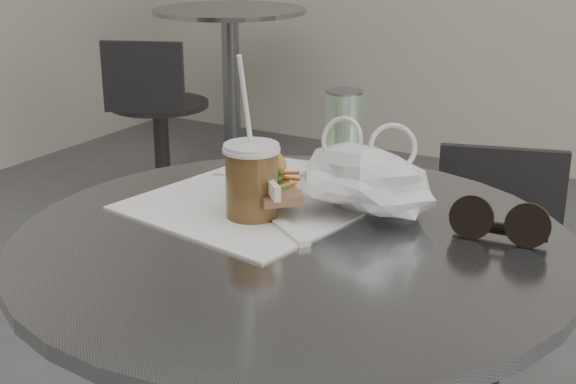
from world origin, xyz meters
The scene contains 10 objects.
bg_table centered at (-1.60, 2.40, 0.47)m, with size 0.70×0.70×0.74m.
chair_far centered at (0.10, 0.90, 0.30)m, with size 0.36×0.39×0.67m.
bg_chair centered at (-1.45, 1.67, 0.32)m, with size 0.40×0.42×0.72m.
sandwich_paper centered at (-0.12, 0.27, 0.74)m, with size 0.31×0.29×0.00m, color white.
banh_mi centered at (-0.10, 0.29, 0.78)m, with size 0.23×0.23×0.08m.
iced_coffee centered at (-0.08, 0.23, 0.80)m, with size 0.08×0.08×0.24m.
sunglasses centered at (0.24, 0.32, 0.76)m, with size 0.13×0.04×0.06m.
plastic_bag centered at (0.04, 0.32, 0.79)m, with size 0.20×0.15×0.10m, color silver, non-canonical shape.
napkin_stack centered at (-0.17, 0.44, 0.74)m, with size 0.12×0.12×0.01m.
drink_can centered at (-0.08, 0.52, 0.81)m, with size 0.07×0.07×0.13m.
Camera 1 is at (0.50, -0.67, 1.15)m, focal length 50.00 mm.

